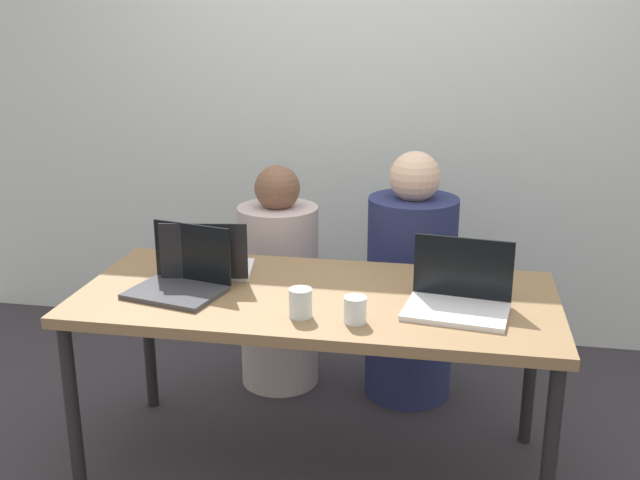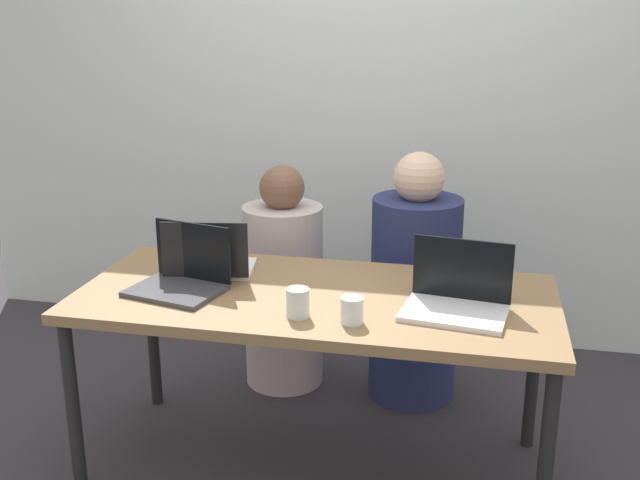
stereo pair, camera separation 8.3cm
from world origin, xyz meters
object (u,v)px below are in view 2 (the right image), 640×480
person_on_left (284,289)px  water_glass_right (352,312)px  laptop_back_left (209,262)px  water_glass_center (298,304)px  person_on_right (415,291)px  laptop_front_right (457,297)px  laptop_front_left (182,276)px

person_on_left → water_glass_right: 1.08m
laptop_back_left → water_glass_center: 0.55m
person_on_right → laptop_back_left: bearing=42.2°
person_on_left → laptop_front_right: 1.15m
person_on_left → person_on_right: bearing=167.3°
person_on_left → person_on_right: (0.61, 0.00, 0.04)m
laptop_front_right → water_glass_center: laptop_front_right is taller
laptop_front_left → laptop_front_right: size_ratio=0.99×
laptop_back_left → laptop_front_left: (-0.04, -0.18, 0.00)m
laptop_front_right → water_glass_center: 0.54m
person_on_right → laptop_back_left: 0.98m
person_on_left → laptop_front_right: bearing=124.9°
person_on_left → water_glass_center: bearing=95.3°
person_on_right → water_glass_right: 0.96m
person_on_left → water_glass_center: (0.29, -0.90, 0.31)m
laptop_back_left → laptop_front_left: bearing=67.2°
water_glass_right → person_on_left: bearing=117.7°
laptop_front_right → water_glass_right: laptop_front_right is taller
person_on_right → laptop_front_left: person_on_right is taller
water_glass_right → water_glass_center: 0.19m
laptop_front_left → water_glass_right: bearing=-0.9°
laptop_front_left → person_on_left: bearing=89.5°
person_on_left → laptop_front_left: person_on_left is taller
laptop_front_right → water_glass_right: size_ratio=4.23×
person_on_right → water_glass_center: 0.99m
laptop_front_left → laptop_front_right: 1.00m
laptop_back_left → water_glass_center: size_ratio=3.66×
person_on_left → water_glass_center: size_ratio=10.62×
laptop_front_left → water_glass_center: 0.50m
person_on_right → laptop_front_right: 0.82m
person_on_left → laptop_front_right: person_on_left is taller
laptop_back_left → laptop_front_right: size_ratio=0.97×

